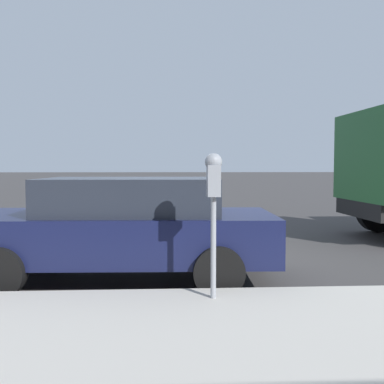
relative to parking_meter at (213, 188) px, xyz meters
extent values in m
plane|color=#3D3A3A|center=(2.59, 0.23, -1.39)|extent=(220.00, 220.00, 0.00)
cylinder|color=gray|center=(0.00, 0.00, -0.65)|extent=(0.06, 0.06, 1.12)
cube|color=gray|center=(0.00, 0.00, 0.07)|extent=(0.20, 0.14, 0.34)
sphere|color=gray|center=(0.00, 0.00, 0.28)|extent=(0.19, 0.19, 0.19)
cube|color=gold|center=(0.11, 0.00, 0.03)|extent=(0.01, 0.11, 0.12)
cube|color=black|center=(0.11, 0.00, 0.15)|extent=(0.01, 0.10, 0.08)
cube|color=#14193D|center=(1.55, 1.18, -0.75)|extent=(1.94, 4.39, 0.63)
cube|color=#232833|center=(1.55, 1.01, -0.19)|extent=(1.66, 2.48, 0.50)
cylinder|color=black|center=(2.49, 2.49, -1.07)|extent=(0.24, 0.65, 0.64)
cylinder|color=black|center=(0.61, -0.13, -1.07)|extent=(0.24, 0.65, 0.64)
cylinder|color=black|center=(2.40, -0.19, -1.07)|extent=(0.24, 0.65, 0.64)
cylinder|color=black|center=(5.89, -4.70, -0.87)|extent=(0.32, 1.05, 1.04)
camera|label=1|loc=(-4.83, 0.51, 0.23)|focal=42.00mm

